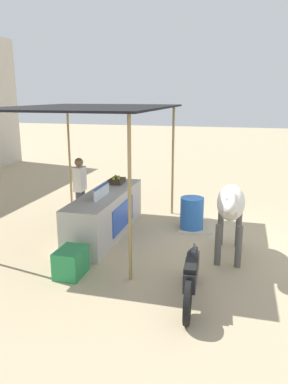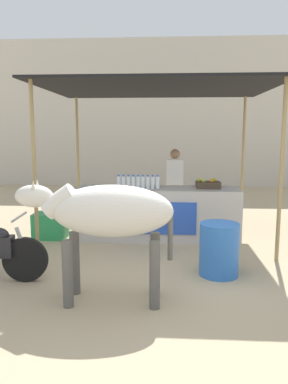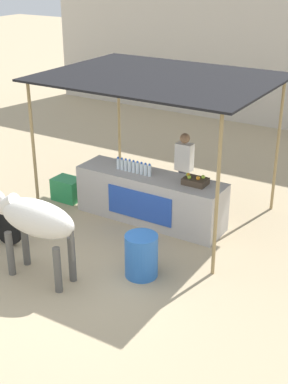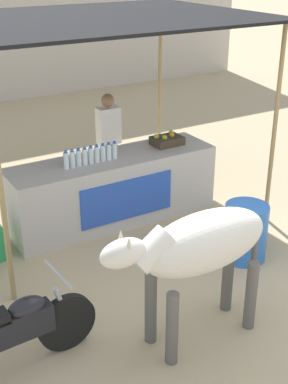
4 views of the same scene
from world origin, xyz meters
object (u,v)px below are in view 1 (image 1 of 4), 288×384
object	(u,v)px
cooler_box	(71,262)
fruit_crate	(117,181)
cow	(231,205)
motorcycle_parked	(192,274)
stall_counter	(106,214)
vendor_behind_counter	(80,192)
water_barrel	(192,213)

from	to	relation	value
cooler_box	fruit_crate	bearing A→B (deg)	2.93
cow	motorcycle_parked	world-z (taller)	cow
cow	cooler_box	bearing A→B (deg)	119.99
stall_counter	cooler_box	distance (m)	2.02
cow	vendor_behind_counter	bearing A→B (deg)	76.21
stall_counter	vendor_behind_counter	distance (m)	0.90
fruit_crate	water_barrel	distance (m)	1.96
stall_counter	cow	distance (m)	2.80
fruit_crate	motorcycle_parked	world-z (taller)	fruit_crate
vendor_behind_counter	water_barrel	bearing A→B (deg)	-77.37
fruit_crate	cooler_box	xyz separation A→B (m)	(-2.94, -0.15, -0.79)
water_barrel	motorcycle_parked	distance (m)	3.20
fruit_crate	vendor_behind_counter	xyz separation A→B (m)	(-0.59, 0.70, -0.18)
fruit_crate	vendor_behind_counter	bearing A→B (deg)	130.35
motorcycle_parked	fruit_crate	bearing A→B (deg)	35.34
stall_counter	fruit_crate	size ratio (longest dim) A/B	6.82
water_barrel	fruit_crate	bearing A→B (deg)	89.25
fruit_crate	vendor_behind_counter	world-z (taller)	vendor_behind_counter
stall_counter	cow	size ratio (longest dim) A/B	1.65
water_barrel	cow	bearing A→B (deg)	-147.51
stall_counter	water_barrel	world-z (taller)	stall_counter
cooler_box	motorcycle_parked	xyz separation A→B (m)	(-0.26, -2.12, 0.19)
cow	stall_counter	bearing A→B (deg)	79.31
motorcycle_parked	cow	bearing A→B (deg)	-15.22
water_barrel	cow	distance (m)	1.81
stall_counter	cooler_box	bearing A→B (deg)	-177.23
vendor_behind_counter	water_barrel	size ratio (longest dim) A/B	2.24
stall_counter	motorcycle_parked	distance (m)	3.17
fruit_crate	water_barrel	xyz separation A→B (m)	(-0.02, -1.85, -0.66)
stall_counter	motorcycle_parked	xyz separation A→B (m)	(-2.27, -2.22, -0.05)
stall_counter	vendor_behind_counter	size ratio (longest dim) A/B	1.82
stall_counter	cow	bearing A→B (deg)	-100.69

